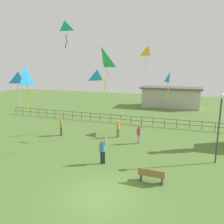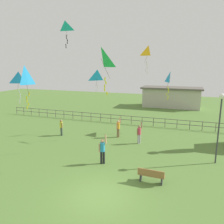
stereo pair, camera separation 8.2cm
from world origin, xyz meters
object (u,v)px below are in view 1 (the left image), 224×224
object	(u,v)px
person_3	(103,149)
kite_8	(170,78)
person_1	(118,127)
kite_3	(148,53)
person_0	(61,127)
kite_7	(97,76)
kite_2	(25,77)
kite_6	(19,79)
lamppost	(220,114)
kite_4	(65,27)
kite_5	(101,60)
person_2	(139,133)
park_bench	(151,175)

from	to	relation	value
person_3	kite_8	xyz separation A→B (m)	(3.37, 9.06, 4.28)
person_1	kite_3	bearing A→B (deg)	32.28
person_0	kite_7	world-z (taller)	kite_7
kite_2	kite_8	world-z (taller)	kite_2
person_0	kite_8	bearing A→B (deg)	26.77
person_0	kite_6	size ratio (longest dim) A/B	0.59
kite_6	kite_7	xyz separation A→B (m)	(4.69, 4.97, 0.09)
lamppost	person_3	world-z (taller)	lamppost
kite_6	person_3	bearing A→B (deg)	-10.37
person_1	kite_7	distance (m)	5.18
kite_4	kite_8	size ratio (longest dim) A/B	0.95
person_3	kite_5	bearing A→B (deg)	-70.92
person_3	kite_5	xyz separation A→B (m)	(0.17, -0.48, 5.80)
lamppost	kite_4	size ratio (longest dim) A/B	1.84
person_0	kite_5	distance (m)	9.80
lamppost	person_2	distance (m)	6.57
kite_3	kite_6	xyz separation A→B (m)	(-9.27, -5.67, -2.13)
lamppost	person_2	xyz separation A→B (m)	(-5.74, 2.00, -2.49)
person_2	kite_8	bearing A→B (deg)	66.74
park_bench	kite_8	size ratio (longest dim) A/B	0.56
person_2	person_3	xyz separation A→B (m)	(-1.46, -4.64, 0.08)
lamppost	person_0	world-z (taller)	lamppost
person_0	kite_5	bearing A→B (deg)	-38.58
park_bench	kite_8	bearing A→B (deg)	90.77
kite_2	kite_4	distance (m)	10.01
person_1	kite_5	distance (m)	8.54
kite_4	kite_8	bearing A→B (deg)	9.87
person_1	person_2	distance (m)	2.40
person_0	lamppost	bearing A→B (deg)	-7.56
lamppost	person_0	distance (m)	13.49
person_0	person_3	xyz separation A→B (m)	(5.92, -4.38, 0.15)
lamppost	kite_8	bearing A→B (deg)	120.87
person_0	person_3	bearing A→B (deg)	-36.48
lamppost	kite_8	size ratio (longest dim) A/B	1.75
person_3	kite_3	bearing A→B (deg)	77.61
person_0	kite_3	bearing A→B (deg)	19.86
park_bench	person_2	size ratio (longest dim) A/B	0.81
kite_6	kite_8	distance (m)	13.46
person_0	person_2	size ratio (longest dim) A/B	0.81
person_3	kite_8	size ratio (longest dim) A/B	0.75
person_3	kite_6	bearing A→B (deg)	169.63
kite_7	person_2	bearing A→B (deg)	-21.25
lamppost	kite_5	bearing A→B (deg)	-156.14
person_2	kite_4	world-z (taller)	kite_4
person_1	kite_3	size ratio (longest dim) A/B	0.78
person_2	kite_4	size ratio (longest dim) A/B	0.72
park_bench	person_3	distance (m)	3.82
kite_2	kite_6	world-z (taller)	kite_2
person_2	kite_8	world-z (taller)	kite_8
kite_2	kite_4	bearing A→B (deg)	103.79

